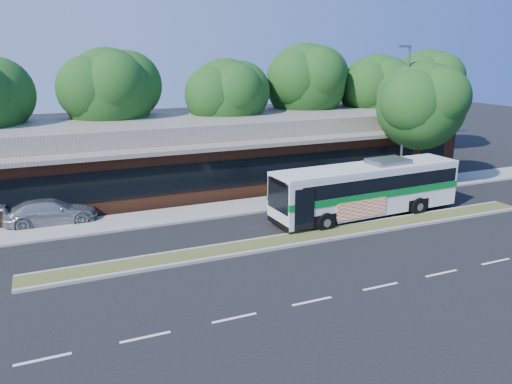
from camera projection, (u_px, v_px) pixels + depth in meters
ground at (316, 242)px, 23.56m from camera, size 120.00×120.00×0.00m
median_strip at (309, 237)px, 24.07m from camera, size 26.00×1.10×0.15m
sidewalk at (261, 204)px, 29.21m from camera, size 44.00×2.60×0.12m
plaza_building at (223, 150)px, 34.48m from camera, size 33.20×11.20×4.45m
lamp_post at (404, 115)px, 31.15m from camera, size 0.93×0.18×9.07m
tree_bg_b at (115, 91)px, 33.70m from camera, size 6.69×6.00×9.00m
tree_bg_c at (231, 96)px, 35.97m from camera, size 6.24×5.60×8.26m
tree_bg_d at (310, 82)px, 39.31m from camera, size 6.91×6.20×9.37m
tree_bg_e at (380, 89)px, 40.85m from camera, size 6.47×5.80×8.50m
tree_bg_f at (429, 83)px, 43.93m from camera, size 6.69×6.00×8.92m
transit_bus at (367, 186)px, 26.92m from camera, size 11.04×2.95×3.07m
sedan at (51, 211)px, 25.98m from camera, size 4.75×2.10×1.36m
sidewalk_tree at (424, 103)px, 31.98m from camera, size 6.23×5.59×8.16m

